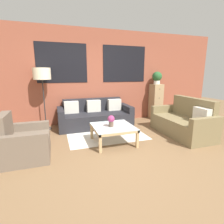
% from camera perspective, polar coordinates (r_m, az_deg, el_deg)
% --- Properties ---
extents(ground_plane, '(16.00, 16.00, 0.00)m').
position_cam_1_polar(ground_plane, '(3.49, 4.19, -13.30)').
color(ground_plane, brown).
extents(wall_back_brick, '(8.40, 0.09, 2.80)m').
position_cam_1_polar(wall_back_brick, '(5.47, -5.58, 11.33)').
color(wall_back_brick, brown).
rests_on(wall_back_brick, ground_plane).
extents(rug, '(1.89, 1.43, 0.00)m').
position_cam_1_polar(rug, '(4.51, -2.17, -7.11)').
color(rug, silver).
rests_on(rug, ground_plane).
extents(couch_dark, '(2.08, 0.88, 0.78)m').
position_cam_1_polar(couch_dark, '(5.12, -5.57, -1.46)').
color(couch_dark, '#232328').
rests_on(couch_dark, ground_plane).
extents(settee_vintage, '(0.80, 1.62, 0.92)m').
position_cam_1_polar(settee_vintage, '(4.73, 22.30, -3.23)').
color(settee_vintage, olive).
rests_on(settee_vintage, ground_plane).
extents(armchair_corner, '(0.80, 0.91, 0.84)m').
position_cam_1_polar(armchair_corner, '(3.60, -26.79, -9.07)').
color(armchair_corner, '#6B5B4C').
rests_on(armchair_corner, ground_plane).
extents(coffee_table, '(0.87, 0.87, 0.39)m').
position_cam_1_polar(coffee_table, '(3.85, 0.35, -5.39)').
color(coffee_table, silver).
rests_on(coffee_table, ground_plane).
extents(floor_lamp, '(0.45, 0.45, 1.66)m').
position_cam_1_polar(floor_lamp, '(4.99, -21.91, 10.96)').
color(floor_lamp, '#2D2D2D').
rests_on(floor_lamp, ground_plane).
extents(drawer_cabinet, '(0.34, 0.40, 1.16)m').
position_cam_1_polar(drawer_cabinet, '(6.08, 14.08, 3.33)').
color(drawer_cabinet, tan).
rests_on(drawer_cabinet, ground_plane).
extents(potted_plant, '(0.31, 0.31, 0.41)m').
position_cam_1_polar(potted_plant, '(6.01, 14.49, 10.94)').
color(potted_plant, silver).
rests_on(potted_plant, drawer_cabinet).
extents(flower_vase, '(0.15, 0.15, 0.25)m').
position_cam_1_polar(flower_vase, '(3.75, -0.29, -2.69)').
color(flower_vase, brown).
rests_on(flower_vase, coffee_table).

